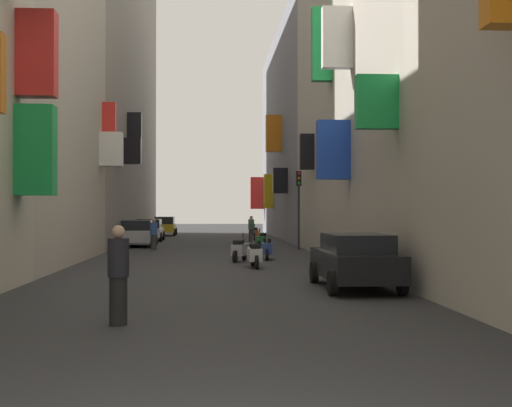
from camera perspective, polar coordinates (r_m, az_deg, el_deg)
The scene contains 18 objects.
ground_plane at distance 35.22m, azimuth -3.89°, elevation -3.88°, with size 140.00×140.00×0.00m, color #2D2D30.
building_left_mid_c at distance 28.67m, azimuth -20.29°, elevation 8.53°, with size 7.02×13.60×13.10m.
building_left_far at distance 50.98m, azimuth -12.99°, elevation 9.53°, with size 7.29×31.24×21.92m.
building_right_mid_a at distance 29.84m, azimuth 11.91°, elevation 10.51°, with size 7.15×21.57×15.53m.
building_right_mid_b at distance 52.98m, azimuth 4.88°, elevation 5.55°, with size 7.27×26.19×15.37m.
parked_car_silver at distance 39.63m, azimuth -9.69°, elevation -2.39°, with size 2.02×4.08×1.47m.
parked_car_yellow at distance 56.85m, azimuth -7.52°, elevation -1.82°, with size 1.91×3.93×1.52m.
parked_car_black at distance 18.14m, azimuth 8.14°, elevation -4.58°, with size 1.86×4.41×1.43m.
parked_car_white at distance 46.88m, azimuth -8.76°, elevation -2.13°, with size 1.88×3.98×1.44m.
scooter_green at distance 36.19m, azimuth 0.48°, elevation -3.06°, with size 0.76×1.76×1.13m.
scooter_orange at distance 47.49m, azimuth -0.09°, elevation -2.47°, with size 0.58×1.85×1.13m.
scooter_white at distance 24.62m, azimuth -0.12°, elevation -4.22°, with size 0.49×1.79×1.13m.
scooter_blue at distance 28.79m, azimuth 0.93°, elevation -3.69°, with size 0.54×1.80×1.13m.
scooter_silver at distance 27.60m, azimuth -1.34°, elevation -3.83°, with size 0.76×1.84×1.13m.
pedestrian_crossing at distance 45.14m, azimuth -0.40°, elevation -2.09°, with size 0.53×0.53×1.68m.
pedestrian_near_left at distance 12.56m, azimuth -11.23°, elevation -5.78°, with size 0.50×0.50×1.77m.
pedestrian_near_right at distance 35.94m, azimuth -8.40°, elevation -2.51°, with size 0.45×0.45×1.63m.
traffic_light_far_corner at distance 35.84m, azimuth 3.53°, elevation 0.62°, with size 0.26×0.34×4.05m.
Camera 1 is at (0.07, -5.16, 2.03)m, focal length 48.76 mm.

